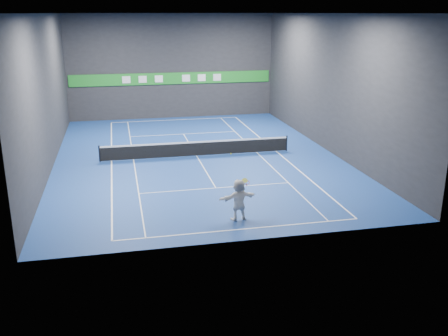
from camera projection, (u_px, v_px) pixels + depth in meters
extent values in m
plane|color=navy|center=(197.00, 156.00, 32.82)|extent=(26.00, 26.00, 0.00)
plane|color=black|center=(194.00, 13.00, 30.14)|extent=(26.00, 26.00, 0.00)
cube|color=#252527|center=(172.00, 67.00, 43.61)|extent=(18.00, 0.10, 9.00)
cube|color=#252527|center=(249.00, 135.00, 19.35)|extent=(18.00, 0.10, 9.00)
cube|color=#252527|center=(46.00, 92.00, 29.66)|extent=(0.10, 26.00, 9.00)
cube|color=#252527|center=(329.00, 84.00, 33.30)|extent=(0.10, 26.00, 9.00)
cube|color=white|center=(241.00, 229.00, 21.73)|extent=(10.98, 0.08, 0.01)
cube|color=white|center=(175.00, 120.00, 43.91)|extent=(10.98, 0.08, 0.01)
cube|color=white|center=(112.00, 161.00, 31.71)|extent=(0.08, 23.78, 0.01)
cube|color=white|center=(276.00, 151.00, 33.93)|extent=(0.08, 23.78, 0.01)
cube|color=white|center=(134.00, 160.00, 31.99)|extent=(0.06, 23.78, 0.01)
cube|color=white|center=(257.00, 153.00, 33.65)|extent=(0.06, 23.78, 0.01)
cube|color=white|center=(216.00, 188.00, 26.85)|extent=(8.23, 0.06, 0.01)
cube|color=white|center=(184.00, 134.00, 38.79)|extent=(8.23, 0.06, 0.01)
cube|color=white|center=(197.00, 156.00, 32.82)|extent=(0.06, 12.80, 0.01)
imported|color=white|center=(239.00, 200.00, 22.50)|extent=(1.86, 0.91, 1.93)
sphere|color=yellow|center=(231.00, 154.00, 21.87)|extent=(0.07, 0.07, 0.07)
cylinder|color=black|center=(100.00, 154.00, 31.41)|extent=(0.10, 0.10, 1.07)
cylinder|color=black|center=(287.00, 143.00, 33.92)|extent=(0.10, 0.10, 1.07)
cube|color=black|center=(197.00, 149.00, 32.68)|extent=(12.40, 0.03, 0.86)
cube|color=white|center=(197.00, 142.00, 32.54)|extent=(12.40, 0.04, 0.10)
cube|color=#1D8625|center=(172.00, 78.00, 43.85)|extent=(17.64, 0.06, 1.00)
cube|color=white|center=(126.00, 80.00, 42.98)|extent=(0.70, 0.04, 0.60)
cube|color=white|center=(143.00, 79.00, 43.27)|extent=(0.70, 0.04, 0.60)
cube|color=white|center=(159.00, 79.00, 43.55)|extent=(0.70, 0.04, 0.60)
cube|color=white|center=(186.00, 78.00, 44.04)|extent=(0.70, 0.04, 0.60)
cube|color=white|center=(202.00, 78.00, 44.32)|extent=(0.70, 0.04, 0.60)
cube|color=white|center=(217.00, 77.00, 44.60)|extent=(0.70, 0.04, 0.60)
torus|color=red|center=(246.00, 182.00, 22.38)|extent=(0.41, 0.40, 0.17)
cylinder|color=#CFDD4E|center=(245.00, 180.00, 22.34)|extent=(0.38, 0.30, 0.23)
cylinder|color=red|center=(247.00, 185.00, 22.42)|extent=(0.08, 0.13, 0.17)
cylinder|color=yellow|center=(244.00, 191.00, 22.46)|extent=(0.15, 0.13, 0.25)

